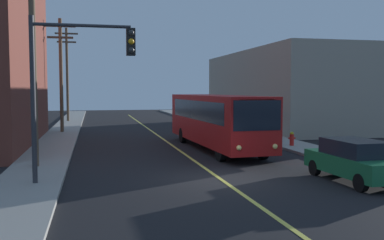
# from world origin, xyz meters

# --- Properties ---
(ground_plane) EXTENTS (120.00, 120.00, 0.00)m
(ground_plane) POSITION_xyz_m (0.00, 0.00, 0.00)
(ground_plane) COLOR black
(sidewalk_left) EXTENTS (2.50, 90.00, 0.15)m
(sidewalk_left) POSITION_xyz_m (-7.25, 10.00, 0.07)
(sidewalk_left) COLOR gray
(sidewalk_left) RESTS_ON ground
(sidewalk_right) EXTENTS (2.50, 90.00, 0.15)m
(sidewalk_right) POSITION_xyz_m (7.25, 10.00, 0.07)
(sidewalk_right) COLOR gray
(sidewalk_right) RESTS_ON ground
(lane_stripe_center) EXTENTS (0.16, 60.00, 0.01)m
(lane_stripe_center) POSITION_xyz_m (0.00, 15.00, 0.01)
(lane_stripe_center) COLOR #D8CC4C
(lane_stripe_center) RESTS_ON ground
(building_right_warehouse) EXTENTS (12.00, 21.42, 7.08)m
(building_right_warehouse) POSITION_xyz_m (14.49, 22.12, 3.54)
(building_right_warehouse) COLOR gray
(building_right_warehouse) RESTS_ON ground
(city_bus) EXTENTS (3.03, 12.23, 3.20)m
(city_bus) POSITION_xyz_m (2.20, 8.27, 1.82)
(city_bus) COLOR maroon
(city_bus) RESTS_ON ground
(parked_car_green) EXTENTS (1.93, 4.45, 1.62)m
(parked_car_green) POSITION_xyz_m (4.85, -1.64, 0.84)
(parked_car_green) COLOR #196038
(parked_car_green) RESTS_ON ground
(utility_pole_near) EXTENTS (2.40, 0.28, 10.91)m
(utility_pole_near) POSITION_xyz_m (-7.37, 3.84, 6.12)
(utility_pole_near) COLOR brown
(utility_pole_near) RESTS_ON sidewalk_left
(utility_pole_mid) EXTENTS (2.40, 0.28, 9.04)m
(utility_pole_mid) POSITION_xyz_m (-7.31, 19.93, 5.15)
(utility_pole_mid) COLOR brown
(utility_pole_mid) RESTS_ON sidewalk_left
(utility_pole_far) EXTENTS (2.40, 0.28, 10.01)m
(utility_pole_far) POSITION_xyz_m (-7.52, 32.41, 5.66)
(utility_pole_far) COLOR brown
(utility_pole_far) RESTS_ON sidewalk_left
(traffic_signal_left_corner) EXTENTS (3.75, 0.48, 6.00)m
(traffic_signal_left_corner) POSITION_xyz_m (-5.41, 0.18, 4.30)
(traffic_signal_left_corner) COLOR #2D2D33
(traffic_signal_left_corner) RESTS_ON sidewalk_left
(fire_hydrant) EXTENTS (0.44, 0.26, 0.84)m
(fire_hydrant) POSITION_xyz_m (6.85, 7.75, 0.58)
(fire_hydrant) COLOR red
(fire_hydrant) RESTS_ON sidewalk_right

